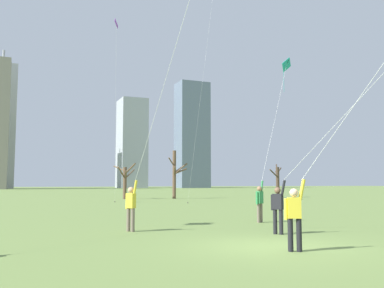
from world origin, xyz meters
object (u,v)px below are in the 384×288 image
kite_flyer_foreground_right_red (159,110)px  bare_tree_left_of_center (125,180)px  kite_flyer_midfield_center_teal (264,179)px  distant_kite_low_near_trees_purple (116,42)px  bare_tree_center (175,173)px  kite_flyer_midfield_right_pink (345,139)px  bare_tree_leftmost (277,180)px

kite_flyer_foreground_right_red → bare_tree_left_of_center: size_ratio=4.06×
kite_flyer_foreground_right_red → kite_flyer_midfield_center_teal: bearing=28.7°
distant_kite_low_near_trees_purple → bare_tree_center: distant_kite_low_near_trees_purple is taller
kite_flyer_midfield_right_pink → bare_tree_leftmost: 41.54m
kite_flyer_midfield_center_teal → kite_flyer_foreground_right_red: (-6.37, -3.49, 2.31)m
kite_flyer_midfield_center_teal → kite_flyer_foreground_right_red: bearing=-151.3°
distant_kite_low_near_trees_purple → bare_tree_leftmost: bearing=16.7°
bare_tree_left_of_center → kite_flyer_foreground_right_red: bearing=-101.6°
kite_flyer_foreground_right_red → bare_tree_center: (12.31, 31.69, -1.42)m
bare_tree_center → bare_tree_left_of_center: bearing=170.4°
kite_flyer_midfield_center_teal → kite_flyer_midfield_right_pink: kite_flyer_midfield_right_pink is taller
kite_flyer_foreground_right_red → bare_tree_leftmost: size_ratio=3.88×
bare_tree_center → kite_flyer_foreground_right_red: bearing=-111.2°
kite_flyer_midfield_center_teal → bare_tree_leftmost: bearing=55.0°
kite_flyer_midfield_center_teal → bare_tree_left_of_center: kite_flyer_midfield_center_teal is taller
bare_tree_leftmost → bare_tree_center: bearing=171.8°
kite_flyer_midfield_right_pink → bare_tree_left_of_center: kite_flyer_midfield_right_pink is taller
kite_flyer_midfield_center_teal → kite_flyer_foreground_right_red: 7.62m
bare_tree_leftmost → bare_tree_left_of_center: (-18.14, 2.76, 0.04)m
distant_kite_low_near_trees_purple → bare_tree_left_of_center: size_ratio=4.20×
kite_flyer_foreground_right_red → bare_tree_left_of_center: 33.39m
kite_flyer_foreground_right_red → bare_tree_leftmost: (24.86, 29.88, -2.18)m
kite_flyer_midfield_center_teal → bare_tree_center: (5.94, 28.20, 0.90)m
kite_flyer_midfield_right_pink → kite_flyer_foreground_right_red: size_ratio=0.62×
bare_tree_left_of_center → bare_tree_center: bearing=-9.6°
bare_tree_left_of_center → distant_kite_low_near_trees_purple: bearing=-109.3°
kite_flyer_foreground_right_red → bare_tree_leftmost: bearing=50.2°
kite_flyer_midfield_right_pink → bare_tree_center: size_ratio=1.83×
kite_flyer_midfield_right_pink → bare_tree_center: kite_flyer_midfield_right_pink is taller
kite_flyer_midfield_center_teal → kite_flyer_foreground_right_red: kite_flyer_foreground_right_red is taller
kite_flyer_foreground_right_red → distant_kite_low_near_trees_purple: bearing=81.5°
kite_flyer_midfield_center_teal → kite_flyer_midfield_right_pink: bearing=-110.0°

